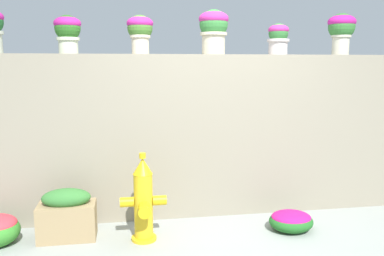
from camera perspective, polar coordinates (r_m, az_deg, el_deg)
name	(u,v)px	position (r m, az deg, el deg)	size (l,w,h in m)	color
stone_wall	(210,135)	(4.54, 2.51, -0.96)	(5.10, 0.39, 1.78)	gray
potted_plant_1	(68,30)	(4.38, -17.18, 13.08)	(0.27, 0.27, 0.39)	beige
potted_plant_2	(140,30)	(4.35, -7.36, 13.62)	(0.28, 0.28, 0.40)	beige
potted_plant_3	(214,27)	(4.50, 3.07, 14.02)	(0.32, 0.32, 0.48)	beige
potted_plant_4	(278,37)	(4.66, 12.11, 12.48)	(0.24, 0.24, 0.34)	beige
potted_plant_5	(341,28)	(4.99, 20.39, 13.07)	(0.31, 0.31, 0.46)	beige
fire_hydrant	(143,202)	(3.91, -6.89, -10.30)	(0.44, 0.35, 0.86)	gold
flower_bush_right	(291,220)	(4.32, 13.84, -12.54)	(0.45, 0.40, 0.20)	#206122
planter_box	(67,215)	(4.15, -17.26, -11.66)	(0.54, 0.30, 0.50)	#997F57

